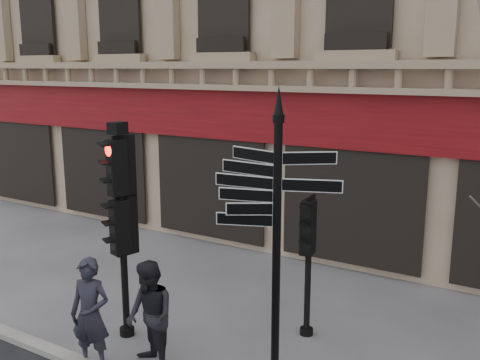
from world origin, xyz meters
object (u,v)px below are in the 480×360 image
at_px(fingerpost, 277,192).
at_px(pedestrian_a, 90,314).
at_px(pedestrian_b, 150,317).
at_px(traffic_signal_main, 121,205).
at_px(traffic_signal_secondary, 309,242).

height_order(fingerpost, pedestrian_a, fingerpost).
distance_m(fingerpost, pedestrian_b, 2.96).
bearing_deg(traffic_signal_main, fingerpost, 15.50).
relative_size(fingerpost, traffic_signal_secondary, 1.80).
height_order(traffic_signal_secondary, pedestrian_b, traffic_signal_secondary).
bearing_deg(pedestrian_a, pedestrian_b, 13.90).
height_order(traffic_signal_secondary, pedestrian_a, traffic_signal_secondary).
distance_m(fingerpost, pedestrian_a, 3.66).
height_order(traffic_signal_main, pedestrian_a, traffic_signal_main).
distance_m(traffic_signal_main, pedestrian_a, 1.90).
bearing_deg(traffic_signal_secondary, pedestrian_b, -133.53).
distance_m(fingerpost, traffic_signal_main, 3.10).
relative_size(traffic_signal_secondary, pedestrian_a, 1.36).
relative_size(pedestrian_a, pedestrian_b, 1.03).
bearing_deg(fingerpost, pedestrian_b, -173.77).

